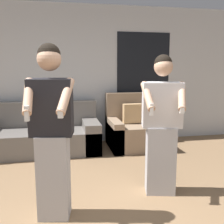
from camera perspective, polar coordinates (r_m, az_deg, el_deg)
wall_back at (r=5.25m, az=-6.91°, el=7.99°), size 6.80×0.07×2.70m
couch at (r=4.90m, az=-15.27°, el=-4.95°), size 2.08×0.95×0.87m
armchair at (r=5.02m, az=4.50°, el=-3.88°), size 0.92×0.92×1.01m
person_left at (r=2.58m, az=-12.96°, el=-4.21°), size 0.46×0.51×1.71m
person_right at (r=3.10m, az=10.74°, el=-2.99°), size 0.51×0.53×1.63m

